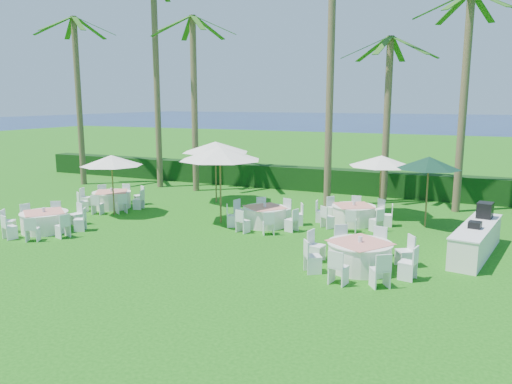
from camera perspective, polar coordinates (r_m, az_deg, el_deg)
ground at (r=16.15m, az=-8.81°, el=-6.55°), size 120.00×120.00×0.00m
hedge at (r=26.63m, az=5.32°, el=1.57°), size 34.00×1.00×1.20m
ocean at (r=115.32m, az=20.17°, el=7.47°), size 260.00×260.00×0.00m
banquet_table_a at (r=19.59m, az=-23.02°, el=-3.09°), size 2.88×2.88×0.89m
banquet_table_c at (r=14.35m, az=11.76°, el=-7.08°), size 3.17×3.17×0.96m
banquet_table_d at (r=22.89m, az=-16.14°, el=-0.81°), size 2.91×2.91×0.89m
banquet_table_e at (r=18.86m, az=1.01°, el=-2.74°), size 2.88×2.88×0.89m
banquet_table_f at (r=19.51m, az=11.09°, el=-2.49°), size 2.91×2.91×0.89m
umbrella_a at (r=21.21m, az=-16.19°, el=3.48°), size 2.51×2.51×2.49m
umbrella_b at (r=19.03m, az=-4.13°, el=4.41°), size 3.17×3.17×2.96m
umbrella_c at (r=23.01m, az=-4.65°, el=5.15°), size 3.11×3.11×2.83m
umbrella_d at (r=20.83m, az=14.14°, el=3.47°), size 2.63×2.63×2.49m
umbrella_green at (r=19.42m, az=19.15°, el=3.16°), size 2.30×2.30×2.65m
buffet_table at (r=16.76m, az=23.88°, el=-4.92°), size 1.51×4.14×1.44m
palm_a at (r=27.58m, az=-11.31°, el=13.01°), size 4.31×4.33×11.08m
palm_b at (r=26.07m, az=-7.08°, el=10.80°), size 4.33×4.31×8.86m
palm_c at (r=22.31m, az=8.54°, el=15.24°), size 4.40×4.13×12.22m
palm_d at (r=23.89m, az=14.78°, el=8.94°), size 4.13×4.40×7.53m
palm_e at (r=22.54m, az=22.69°, el=10.29°), size 4.39×4.18×8.96m
palm_f at (r=29.61m, az=-19.64°, el=10.51°), size 4.11×4.40×9.14m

